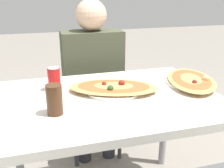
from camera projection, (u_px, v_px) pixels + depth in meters
name	position (u px, v px, depth m)	size (l,w,h in m)	color
dining_table	(109.00, 111.00, 1.36)	(1.13, 0.79, 0.75)	silver
chair_far_seated	(90.00, 87.00, 2.07)	(0.40, 0.40, 0.94)	#4C4C4C
person_seated	(93.00, 69.00, 1.90)	(0.43, 0.24, 1.20)	#2D2D38
pizza_main	(114.00, 88.00, 1.39)	(0.52, 0.39, 0.06)	white
soda_can	(54.00, 79.00, 1.40)	(0.07, 0.07, 0.12)	red
drink_glass	(54.00, 100.00, 1.13)	(0.07, 0.07, 0.13)	#4C2D19
pizza_second	(191.00, 80.00, 1.50)	(0.39, 0.50, 0.06)	white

